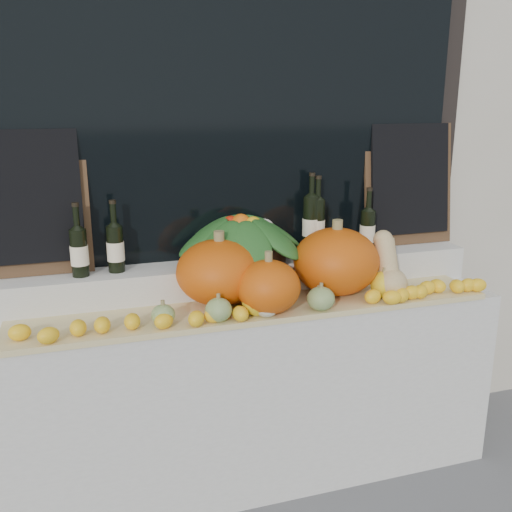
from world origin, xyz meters
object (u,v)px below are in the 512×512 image
pumpkin_right (336,261)px  butternut_squash (389,270)px  pumpkin_left (220,272)px  wine_bottle_tall (311,224)px  produce_bowl (241,238)px

pumpkin_right → butternut_squash: (0.22, -0.09, -0.03)m
pumpkin_left → wine_bottle_tall: (0.51, 0.20, 0.14)m
produce_bowl → butternut_squash: bearing=-25.4°
butternut_squash → produce_bowl: (-0.61, 0.29, 0.13)m
butternut_squash → wine_bottle_tall: bearing=126.6°
produce_bowl → wine_bottle_tall: bearing=6.2°
pumpkin_right → butternut_squash: bearing=-23.4°
produce_bowl → pumpkin_right: bearing=-26.5°
pumpkin_left → produce_bowl: 0.24m
pumpkin_right → wine_bottle_tall: 0.27m
produce_bowl → wine_bottle_tall: size_ratio=1.60×
pumpkin_right → produce_bowl: produce_bowl is taller
pumpkin_right → wine_bottle_tall: wine_bottle_tall is taller
pumpkin_left → pumpkin_right: 0.54m
produce_bowl → wine_bottle_tall: wine_bottle_tall is taller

